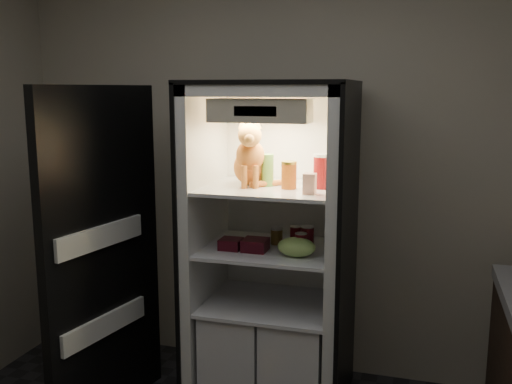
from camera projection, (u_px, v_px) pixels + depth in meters
room_shell at (167, 153)px, 1.88m from camera, size 3.60×3.60×3.60m
refrigerator at (273, 269)px, 3.33m from camera, size 0.90×0.72×1.88m
fridge_door at (103, 258)px, 3.13m from camera, size 0.23×0.87×1.85m
tabby_cat at (251, 160)px, 3.21m from camera, size 0.35×0.38×0.39m
parmesan_shaker at (268, 170)px, 3.19m from camera, size 0.07×0.07×0.18m
mayo_tub at (288, 174)px, 3.28m from camera, size 0.08×0.08×0.12m
salsa_jar at (289, 175)px, 3.11m from camera, size 0.09×0.09×0.15m
pepper_jar at (323, 171)px, 3.12m from camera, size 0.11×0.11×0.19m
cream_carton at (310, 184)px, 2.96m from camera, size 0.06×0.06×0.11m
soda_can_a at (295, 236)px, 3.26m from camera, size 0.06×0.06×0.12m
soda_can_b at (307, 238)px, 3.18m from camera, size 0.07×0.07×0.13m
soda_can_c at (301, 244)px, 3.09m from camera, size 0.07×0.07×0.12m
condiment_jar at (277, 236)px, 3.31m from camera, size 0.07×0.07×0.10m
grape_bag at (296, 247)px, 3.06m from camera, size 0.21×0.15×0.10m
berry_box_left at (231, 244)px, 3.21m from camera, size 0.12×0.12×0.06m
berry_box_right at (255, 245)px, 3.17m from camera, size 0.13×0.13×0.07m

